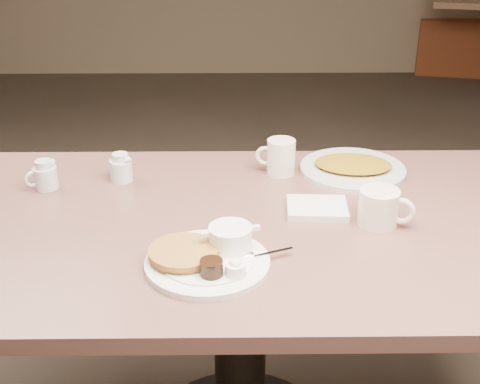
{
  "coord_description": "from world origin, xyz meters",
  "views": [
    {
      "loc": [
        -0.02,
        -1.42,
        1.52
      ],
      "look_at": [
        0.0,
        0.02,
        0.82
      ],
      "focal_mm": 49.23,
      "sensor_mm": 36.0,
      "label": 1
    }
  ],
  "objects_px": {
    "main_plate": "(209,255)",
    "hash_plate": "(353,168)",
    "coffee_mug_near": "(380,207)",
    "coffee_mug_far": "(280,157)",
    "diner_table": "(240,279)",
    "creamer_left": "(45,176)",
    "creamer_right": "(121,168)"
  },
  "relations": [
    {
      "from": "diner_table",
      "to": "main_plate",
      "type": "xyz_separation_m",
      "value": [
        -0.07,
        -0.19,
        0.19
      ]
    },
    {
      "from": "diner_table",
      "to": "creamer_left",
      "type": "height_order",
      "value": "creamer_left"
    },
    {
      "from": "coffee_mug_far",
      "to": "creamer_right",
      "type": "height_order",
      "value": "coffee_mug_far"
    },
    {
      "from": "diner_table",
      "to": "creamer_left",
      "type": "relative_size",
      "value": 16.88
    },
    {
      "from": "main_plate",
      "to": "coffee_mug_near",
      "type": "relative_size",
      "value": 2.4
    },
    {
      "from": "diner_table",
      "to": "creamer_left",
      "type": "bearing_deg",
      "value": 159.59
    },
    {
      "from": "diner_table",
      "to": "creamer_right",
      "type": "relative_size",
      "value": 18.52
    },
    {
      "from": "coffee_mug_near",
      "to": "hash_plate",
      "type": "relative_size",
      "value": 0.44
    },
    {
      "from": "creamer_left",
      "to": "creamer_right",
      "type": "height_order",
      "value": "same"
    },
    {
      "from": "main_plate",
      "to": "hash_plate",
      "type": "relative_size",
      "value": 1.06
    },
    {
      "from": "main_plate",
      "to": "coffee_mug_near",
      "type": "xyz_separation_m",
      "value": [
        0.41,
        0.18,
        0.02
      ]
    },
    {
      "from": "coffee_mug_near",
      "to": "creamer_left",
      "type": "bearing_deg",
      "value": 166.06
    },
    {
      "from": "diner_table",
      "to": "coffee_mug_far",
      "type": "relative_size",
      "value": 12.53
    },
    {
      "from": "coffee_mug_far",
      "to": "creamer_right",
      "type": "bearing_deg",
      "value": -174.33
    },
    {
      "from": "coffee_mug_far",
      "to": "hash_plate",
      "type": "bearing_deg",
      "value": 1.33
    },
    {
      "from": "coffee_mug_far",
      "to": "creamer_left",
      "type": "relative_size",
      "value": 1.35
    },
    {
      "from": "coffee_mug_near",
      "to": "creamer_left",
      "type": "height_order",
      "value": "coffee_mug_near"
    },
    {
      "from": "diner_table",
      "to": "coffee_mug_far",
      "type": "xyz_separation_m",
      "value": [
        0.12,
        0.29,
        0.22
      ]
    },
    {
      "from": "hash_plate",
      "to": "diner_table",
      "type": "bearing_deg",
      "value": -138.11
    },
    {
      "from": "creamer_right",
      "to": "main_plate",
      "type": "bearing_deg",
      "value": -59.61
    },
    {
      "from": "coffee_mug_far",
      "to": "diner_table",
      "type": "bearing_deg",
      "value": -112.06
    },
    {
      "from": "diner_table",
      "to": "coffee_mug_near",
      "type": "distance_m",
      "value": 0.4
    },
    {
      "from": "main_plate",
      "to": "hash_plate",
      "type": "distance_m",
      "value": 0.63
    },
    {
      "from": "coffee_mug_far",
      "to": "main_plate",
      "type": "bearing_deg",
      "value": -111.19
    },
    {
      "from": "main_plate",
      "to": "hash_plate",
      "type": "xyz_separation_m",
      "value": [
        0.4,
        0.49,
        -0.01
      ]
    },
    {
      "from": "main_plate",
      "to": "creamer_right",
      "type": "relative_size",
      "value": 4.41
    },
    {
      "from": "main_plate",
      "to": "coffee_mug_near",
      "type": "height_order",
      "value": "coffee_mug_near"
    },
    {
      "from": "main_plate",
      "to": "creamer_left",
      "type": "relative_size",
      "value": 4.02
    },
    {
      "from": "creamer_right",
      "to": "coffee_mug_far",
      "type": "bearing_deg",
      "value": 5.67
    },
    {
      "from": "coffee_mug_near",
      "to": "coffee_mug_far",
      "type": "height_order",
      "value": "coffee_mug_far"
    },
    {
      "from": "coffee_mug_near",
      "to": "creamer_right",
      "type": "xyz_separation_m",
      "value": [
        -0.67,
        0.26,
        -0.01
      ]
    },
    {
      "from": "coffee_mug_near",
      "to": "hash_plate",
      "type": "height_order",
      "value": "coffee_mug_near"
    }
  ]
}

